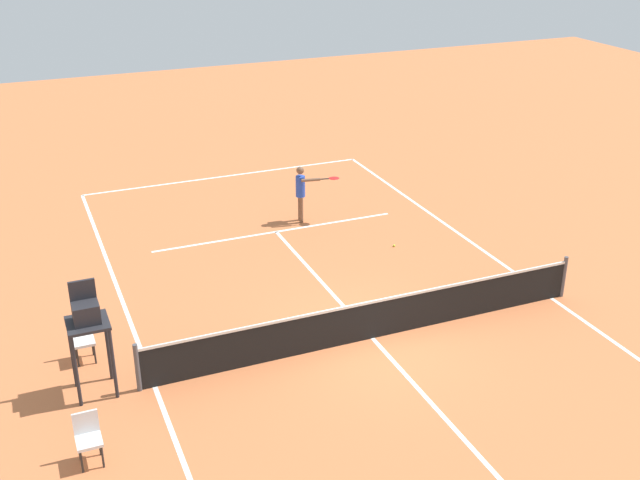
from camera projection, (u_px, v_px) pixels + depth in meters
ground_plane at (372, 338)px, 17.47m from camera, size 60.00×60.00×0.00m
court_lines at (372, 338)px, 17.47m from camera, size 9.90×23.51×0.01m
tennis_net at (373, 319)px, 17.27m from camera, size 10.50×0.10×1.07m
player_serving at (302, 189)px, 23.20m from camera, size 1.26×0.75×1.74m
tennis_ball at (394, 246)px, 21.92m from camera, size 0.07×0.07×0.07m
umpire_chair at (87, 322)px, 14.97m from camera, size 0.80×0.80×2.41m
courtside_chair_mid at (83, 338)px, 16.47m from camera, size 0.44×0.46×0.95m
courtside_chair_far at (88, 436)px, 13.50m from camera, size 0.44×0.46×0.95m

